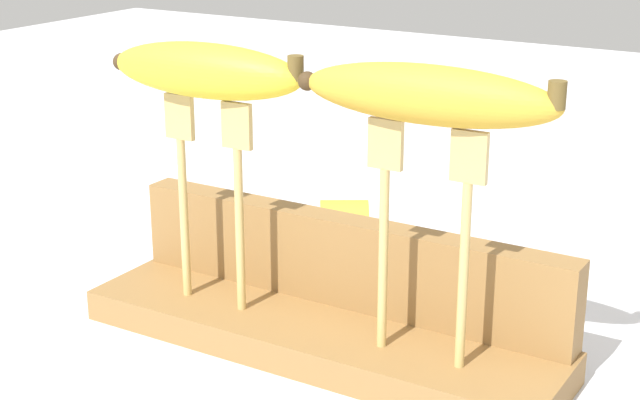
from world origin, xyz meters
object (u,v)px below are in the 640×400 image
object	(u,v)px
fork_stand_right	(424,221)
banana_raised_right	(428,95)
banana_raised_left	(206,71)
banana_chunk_near	(343,221)
fork_stand_left	(210,182)

from	to	relation	value
fork_stand_right	banana_raised_right	world-z (taller)	banana_raised_right
banana_raised_left	banana_chunk_near	world-z (taller)	banana_raised_left
fork_stand_right	banana_chunk_near	size ratio (longest dim) A/B	2.69
fork_stand_right	banana_raised_right	xyz separation A→B (m)	(-0.00, -0.00, 0.09)
banana_raised_left	banana_raised_right	xyz separation A→B (m)	(0.19, 0.00, 0.00)
banana_raised_right	banana_chunk_near	bearing A→B (deg)	130.33
banana_raised_left	banana_raised_right	world-z (taller)	banana_raised_right
fork_stand_right	banana_raised_right	distance (m)	0.09
fork_stand_left	banana_chunk_near	size ratio (longest dim) A/B	2.64
fork_stand_right	banana_raised_left	bearing A→B (deg)	-180.00
fork_stand_right	banana_raised_left	distance (m)	0.21
fork_stand_left	banana_chunk_near	world-z (taller)	fork_stand_left
fork_stand_right	banana_raised_left	world-z (taller)	banana_raised_left
banana_raised_right	fork_stand_right	bearing A→B (deg)	2.26
fork_stand_right	banana_raised_left	xyz separation A→B (m)	(-0.19, -0.00, 0.09)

